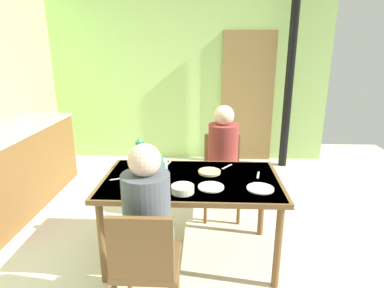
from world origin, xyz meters
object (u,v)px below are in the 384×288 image
chair_far_diner (222,170)px  person_near_diner (147,210)px  person_far_diner (223,149)px  chair_near_diner (145,263)px  serving_bowl_center (183,189)px  dining_table (191,186)px  water_bottle_green_near (159,169)px  kitchen_counter (16,168)px  water_bottle_green_far (140,154)px

chair_far_diner → person_near_diner: 1.55m
person_far_diner → person_near_diner: bearing=67.4°
chair_far_diner → person_far_diner: size_ratio=1.13×
chair_far_diner → person_near_diner: (-0.54, -1.43, 0.28)m
chair_near_diner → serving_bowl_center: chair_near_diner is taller
dining_table → person_far_diner: bearing=65.7°
chair_far_diner → person_far_diner: bearing=90.0°
chair_far_diner → water_bottle_green_near: size_ratio=3.28×
person_near_diner → serving_bowl_center: (0.20, 0.38, -0.03)m
person_far_diner → serving_bowl_center: bearing=69.5°
serving_bowl_center → chair_near_diner: bearing=-110.7°
kitchen_counter → person_far_diner: bearing=-5.2°
person_near_diner → person_far_diner: (0.54, 1.29, 0.00)m
person_far_diner → serving_bowl_center: 0.97m
serving_bowl_center → kitchen_counter: bearing=150.4°
person_far_diner → water_bottle_green_far: size_ratio=2.67×
person_near_diner → serving_bowl_center: size_ratio=4.53×
serving_bowl_center → water_bottle_green_near: bearing=142.7°
chair_near_diner → water_bottle_green_near: water_bottle_green_near is taller
kitchen_counter → serving_bowl_center: kitchen_counter is taller
kitchen_counter → water_bottle_green_near: 2.07m
chair_near_diner → serving_bowl_center: (0.20, 0.52, 0.26)m
water_bottle_green_far → person_far_diner: bearing=30.6°
water_bottle_green_near → serving_bowl_center: bearing=-37.3°
dining_table → water_bottle_green_far: (-0.46, 0.20, 0.21)m
water_bottle_green_near → person_far_diner: bearing=55.0°
water_bottle_green_far → serving_bowl_center: bearing=-49.1°
water_bottle_green_near → water_bottle_green_far: (-0.21, 0.32, 0.01)m
kitchen_counter → water_bottle_green_near: (1.78, -0.97, 0.40)m
person_far_diner → serving_bowl_center: size_ratio=4.53×
kitchen_counter → person_near_diner: size_ratio=2.48×
dining_table → water_bottle_green_far: water_bottle_green_far is taller
water_bottle_green_near → kitchen_counter: bearing=151.3°
kitchen_counter → person_far_diner: person_far_diner is taller
kitchen_counter → dining_table: kitchen_counter is taller
person_near_diner → dining_table: bearing=69.2°
chair_far_diner → water_bottle_green_near: bearing=59.3°
dining_table → water_bottle_green_far: bearing=156.0°
water_bottle_green_near → water_bottle_green_far: 0.39m
person_near_diner → person_far_diner: bearing=67.4°
chair_near_diner → water_bottle_green_near: size_ratio=3.28×
dining_table → kitchen_counter: bearing=157.1°
person_near_diner → serving_bowl_center: bearing=62.8°
chair_far_diner → person_far_diner: (-0.00, -0.14, 0.28)m
chair_far_diner → water_bottle_green_near: water_bottle_green_near is taller
kitchen_counter → chair_near_diner: kitchen_counter is taller
dining_table → water_bottle_green_near: bearing=-154.1°
kitchen_counter → person_near_diner: person_near_diner is taller
chair_near_diner → water_bottle_green_near: 0.75m
person_near_diner → water_bottle_green_near: bearing=89.8°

